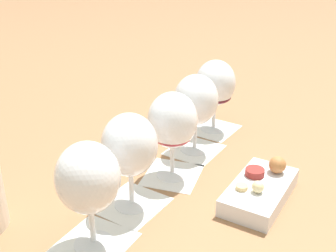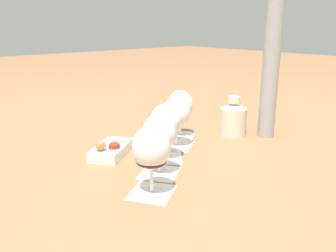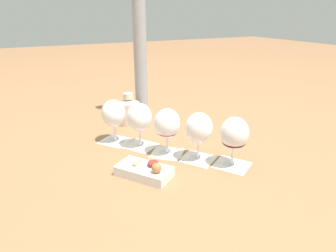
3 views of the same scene
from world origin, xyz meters
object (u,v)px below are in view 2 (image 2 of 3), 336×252
Objects in this scene: wine_glass_1 at (176,114)px; wine_glass_2 at (165,124)px; snack_dish at (111,149)px; wine_glass_3 at (159,136)px; umbrella_pole at (273,34)px; wine_glass_0 at (180,107)px; wine_glass_4 at (151,151)px; ceramic_vase at (233,118)px.

wine_glass_1 is 1.00× the size of wine_glass_2.
wine_glass_3 is at bearing 96.14° from snack_dish.
wine_glass_1 is 0.44m from umbrella_pole.
wine_glass_1 and wine_glass_3 have the same top height.
wine_glass_0 and wine_glass_1 have the same top height.
wine_glass_1 and wine_glass_4 have the same top height.
wine_glass_1 and wine_glass_2 have the same top height.
wine_glass_3 is 0.88× the size of snack_dish.
snack_dish is 0.69m from umbrella_pole.
snack_dish is at bearing -14.18° from ceramic_vase.
wine_glass_0 is at bearing -142.82° from wine_glass_3.
wine_glass_2 is 1.00× the size of wine_glass_4.
snack_dish is (0.22, -0.07, -0.09)m from wine_glass_1.
wine_glass_4 is 0.67m from umbrella_pole.
wine_glass_2 is at bearing -10.21° from umbrella_pole.
snack_dish is (0.31, 0.00, -0.09)m from wine_glass_0.
snack_dish is at bearing -103.24° from wine_glass_4.
ceramic_vase is 0.33m from umbrella_pole.
wine_glass_1 is at bearing -149.22° from wine_glass_2.
wine_glass_2 is 0.24m from wine_glass_4.
wine_glass_0 is at bearing -139.92° from wine_glass_1.
umbrella_pole reaches higher than wine_glass_0.
wine_glass_0 and wine_glass_3 have the same top height.
wine_glass_0 is 1.00× the size of wine_glass_1.
wine_glass_4 is 0.88× the size of snack_dish.
wine_glass_0 is at bearing -141.89° from wine_glass_4.
wine_glass_3 is 1.16× the size of ceramic_vase.
wine_glass_2 is at bearing 30.78° from wine_glass_1.
wine_glass_0 reaches higher than snack_dish.
ceramic_vase reaches higher than snack_dish.
wine_glass_2 is 0.36m from ceramic_vase.
wine_glass_0 is 0.42m from umbrella_pole.
ceramic_vase is 0.49m from snack_dish.
snack_dish is (0.02, -0.21, -0.09)m from wine_glass_3.
ceramic_vase is at bearing -167.95° from wine_glass_3.
umbrella_pole reaches higher than wine_glass_4.
snack_dish is at bearing -18.48° from wine_glass_1.
wine_glass_2 is 0.51m from umbrella_pole.
wine_glass_3 is (0.20, 0.14, -0.00)m from wine_glass_1.
wine_glass_4 is (0.29, 0.22, 0.00)m from wine_glass_1.
wine_glass_0 is 0.21m from ceramic_vase.
ceramic_vase is (-0.16, 0.12, -0.05)m from wine_glass_0.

